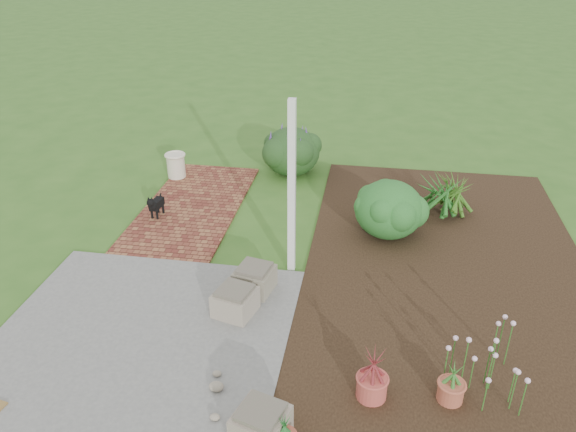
% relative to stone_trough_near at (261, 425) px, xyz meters
% --- Properties ---
extents(ground, '(80.00, 80.00, 0.00)m').
position_rel_stone_trough_near_xyz_m(ground, '(-0.48, 2.89, -0.20)').
color(ground, '#315E1D').
rests_on(ground, ground).
extents(concrete_patio, '(3.50, 3.50, 0.04)m').
position_rel_stone_trough_near_xyz_m(concrete_patio, '(-1.73, 1.14, -0.18)').
color(concrete_patio, slate).
rests_on(concrete_patio, ground).
extents(brick_path, '(1.60, 3.50, 0.04)m').
position_rel_stone_trough_near_xyz_m(brick_path, '(-2.18, 4.64, -0.18)').
color(brick_path, '#5E261D').
rests_on(brick_path, ground).
extents(garden_bed, '(4.00, 7.00, 0.03)m').
position_rel_stone_trough_near_xyz_m(garden_bed, '(2.02, 3.39, -0.18)').
color(garden_bed, black).
rests_on(garden_bed, ground).
extents(veranda_post, '(0.10, 0.10, 2.50)m').
position_rel_stone_trough_near_xyz_m(veranda_post, '(-0.18, 2.99, 1.05)').
color(veranda_post, white).
rests_on(veranda_post, ground).
extents(stone_trough_near, '(0.58, 0.58, 0.31)m').
position_rel_stone_trough_near_xyz_m(stone_trough_near, '(0.00, 0.00, 0.00)').
color(stone_trough_near, '#766A57').
rests_on(stone_trough_near, concrete_patio).
extents(stone_trough_mid, '(0.57, 0.57, 0.31)m').
position_rel_stone_trough_near_xyz_m(stone_trough_mid, '(-0.71, 1.84, 0.00)').
color(stone_trough_mid, gray).
rests_on(stone_trough_mid, concrete_patio).
extents(stone_trough_far, '(0.56, 0.56, 0.31)m').
position_rel_stone_trough_near_xyz_m(stone_trough_far, '(-0.58, 2.37, 0.00)').
color(stone_trough_far, '#75705B').
rests_on(stone_trough_far, concrete_patio).
extents(black_dog, '(0.17, 0.46, 0.40)m').
position_rel_stone_trough_near_xyz_m(black_dog, '(-2.64, 4.14, 0.08)').
color(black_dog, black).
rests_on(black_dog, brick_path).
extents(cream_ceramic_urn, '(0.38, 0.38, 0.46)m').
position_rel_stone_trough_near_xyz_m(cream_ceramic_urn, '(-2.86, 5.77, 0.07)').
color(cream_ceramic_urn, beige).
rests_on(cream_ceramic_urn, brick_path).
extents(evergreen_shrub, '(1.26, 1.26, 0.91)m').
position_rel_stone_trough_near_xyz_m(evergreen_shrub, '(1.16, 4.21, 0.29)').
color(evergreen_shrub, '#114317').
rests_on(evergreen_shrub, garden_bed).
extents(agapanthus_clump_back, '(1.26, 1.26, 0.86)m').
position_rel_stone_trough_near_xyz_m(agapanthus_clump_back, '(2.21, 5.10, 0.26)').
color(agapanthus_clump_back, '#133B10').
rests_on(agapanthus_clump_back, garden_bed).
extents(agapanthus_clump_front, '(1.23, 1.23, 0.89)m').
position_rel_stone_trough_near_xyz_m(agapanthus_clump_front, '(1.95, 4.93, 0.28)').
color(agapanthus_clump_front, '#0F380F').
rests_on(agapanthus_clump_front, garden_bed).
extents(pink_flower_patch, '(1.23, 1.23, 0.66)m').
position_rel_stone_trough_near_xyz_m(pink_flower_patch, '(2.18, 1.13, 0.16)').
color(pink_flower_patch, '#113D0F').
rests_on(pink_flower_patch, garden_bed).
extents(terracotta_pot_bronze, '(0.42, 0.42, 0.26)m').
position_rel_stone_trough_near_xyz_m(terracotta_pot_bronze, '(1.03, 0.71, -0.04)').
color(terracotta_pot_bronze, '#B4473D').
rests_on(terracotta_pot_bronze, garden_bed).
extents(terracotta_pot_small_left, '(0.35, 0.35, 0.22)m').
position_rel_stone_trough_near_xyz_m(terracotta_pot_small_left, '(1.83, 0.79, -0.05)').
color(terracotta_pot_small_left, '#A95139').
rests_on(terracotta_pot_small_left, garden_bed).
extents(purple_flowering_bush, '(1.42, 1.42, 0.94)m').
position_rel_stone_trough_near_xyz_m(purple_flowering_bush, '(-0.73, 6.41, 0.27)').
color(purple_flowering_bush, black).
rests_on(purple_flowering_bush, ground).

